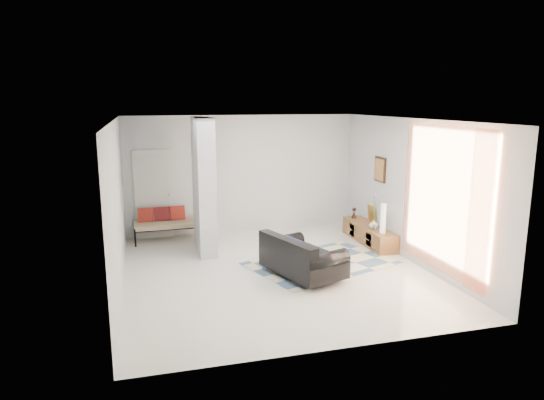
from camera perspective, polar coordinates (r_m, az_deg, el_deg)
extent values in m
plane|color=white|center=(9.15, 0.45, -8.38)|extent=(6.00, 6.00, 0.00)
plane|color=white|center=(8.60, 0.48, 9.42)|extent=(6.00, 6.00, 0.00)
plane|color=silver|center=(11.65, -3.51, 3.05)|extent=(6.00, 0.00, 6.00)
plane|color=silver|center=(6.02, 8.19, -5.19)|extent=(6.00, 0.00, 6.00)
plane|color=silver|center=(8.47, -17.76, -0.72)|extent=(0.00, 6.00, 6.00)
plane|color=silver|center=(9.86, 16.05, 1.06)|extent=(0.00, 6.00, 6.00)
cube|color=silver|center=(10.10, -8.02, 1.65)|extent=(0.35, 1.20, 2.80)
cube|color=silver|center=(11.44, -13.80, 0.65)|extent=(0.85, 0.06, 2.04)
plane|color=#FF7843|center=(8.86, 19.44, 0.02)|extent=(0.00, 2.55, 2.55)
cube|color=#321F0D|center=(10.88, 12.60, 3.52)|extent=(0.04, 0.45, 0.55)
cube|color=brown|center=(11.08, 11.35, -3.94)|extent=(0.45, 1.91, 0.40)
cube|color=#321F0D|center=(10.62, 11.33, -4.62)|extent=(0.02, 0.25, 0.28)
cube|color=#321F0D|center=(11.36, 9.43, -3.49)|extent=(0.02, 0.25, 0.28)
cube|color=gold|center=(11.29, 11.66, -1.57)|extent=(0.09, 0.32, 0.40)
cube|color=silver|center=(10.61, 11.94, -3.22)|extent=(0.04, 0.10, 0.12)
cylinder|color=silver|center=(8.24, 4.41, -10.37)|extent=(0.05, 0.05, 0.10)
cylinder|color=silver|center=(9.20, -0.61, -7.94)|extent=(0.05, 0.05, 0.10)
cylinder|color=silver|center=(8.67, 8.13, -9.30)|extent=(0.05, 0.05, 0.10)
cylinder|color=silver|center=(9.59, 2.94, -7.12)|extent=(0.05, 0.05, 0.10)
cube|color=black|center=(8.84, 3.64, -7.41)|extent=(1.36, 1.73, 0.30)
cube|color=black|center=(8.54, 1.77, -5.76)|extent=(0.69, 1.50, 0.36)
cylinder|color=black|center=(8.30, 6.39, -7.06)|extent=(0.91, 0.55, 0.28)
cylinder|color=black|center=(9.26, 1.21, -5.01)|extent=(0.91, 0.55, 0.28)
cube|color=black|center=(8.60, 2.42, -5.50)|extent=(0.32, 0.57, 0.31)
cylinder|color=black|center=(10.96, -15.78, -4.34)|extent=(0.04, 0.04, 0.40)
cylinder|color=black|center=(11.07, -8.05, -3.85)|extent=(0.04, 0.04, 0.40)
cylinder|color=black|center=(11.54, -15.86, -3.54)|extent=(0.04, 0.04, 0.40)
cylinder|color=black|center=(11.65, -8.52, -3.08)|extent=(0.04, 0.04, 0.40)
cube|color=beige|center=(11.23, -12.08, -2.81)|extent=(1.53, 0.67, 0.12)
cube|color=maroon|center=(11.30, -14.64, -1.70)|extent=(0.34, 0.17, 0.33)
cube|color=maroon|center=(11.32, -12.86, -1.59)|extent=(0.34, 0.17, 0.33)
cube|color=maroon|center=(11.35, -11.08, -1.48)|extent=(0.34, 0.17, 0.33)
cube|color=beige|center=(9.62, 5.82, -7.39)|extent=(3.14, 2.59, 0.01)
cylinder|color=silver|center=(10.39, 12.94, -2.13)|extent=(0.11, 0.11, 0.63)
imported|color=white|center=(10.73, 11.86, -2.81)|extent=(0.20, 0.20, 0.20)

